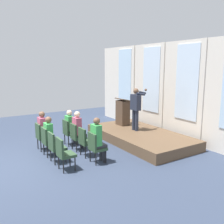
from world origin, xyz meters
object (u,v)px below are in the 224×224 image
mic_stand (136,120)px  audience_r1_c0 (43,129)px  chair_r0_c0 (69,131)px  chair_r1_c0 (42,135)px  chair_r0_c1 (76,135)px  audience_r1_c1 (50,134)px  lectern (123,112)px  chair_r1_c3 (64,152)px  chair_r0_c2 (85,140)px  chair_r1_c1 (48,140)px  audience_r0_c1 (78,129)px  audience_r0_c3 (98,138)px  chair_r0_c3 (96,146)px  audience_r0_c0 (71,126)px  chair_r1_c2 (55,145)px  speaker (136,106)px

mic_stand → audience_r1_c0: size_ratio=1.15×
chair_r0_c0 → chair_r1_c0: same height
chair_r0_c1 → audience_r1_c1: audience_r1_c1 is taller
audience_r1_c1 → mic_stand: bearing=93.9°
lectern → audience_r1_c0: 3.54m
chair_r0_c1 → chair_r1_c0: size_ratio=1.00×
chair_r0_c1 → chair_r1_c3: (1.35, -1.00, 0.00)m
mic_stand → chair_r1_c3: mic_stand is taller
chair_r1_c3 → chair_r0_c0: bearing=153.8°
chair_r0_c2 → chair_r1_c1: (-0.68, -1.00, 0.00)m
audience_r0_c1 → audience_r1_c1: size_ratio=1.05×
lectern → audience_r1_c0: lectern is taller
audience_r1_c0 → audience_r0_c3: bearing=26.1°
mic_stand → chair_r0_c2: (0.92, -2.74, -0.16)m
chair_r0_c1 → chair_r1_c1: 1.00m
audience_r0_c1 → audience_r1_c0: 1.20m
chair_r0_c3 → chair_r1_c0: bearing=-153.8°
mic_stand → audience_r0_c3: mic_stand is taller
chair_r1_c1 → audience_r1_c1: size_ratio=0.73×
chair_r0_c0 → chair_r0_c2: (1.35, 0.00, 0.00)m
lectern → audience_r0_c0: bearing=-83.0°
chair_r0_c1 → chair_r1_c2: 1.20m
chair_r0_c2 → chair_r0_c3: size_ratio=1.00×
chair_r0_c1 → audience_r0_c3: 1.37m
lectern → audience_r0_c3: 3.45m
chair_r0_c1 → chair_r0_c3: bearing=0.0°
lectern → chair_r0_c3: bearing=-48.2°
chair_r0_c1 → chair_r0_c3: 1.35m
chair_r0_c1 → speaker: bearing=89.3°
chair_r0_c3 → chair_r1_c2: same height
mic_stand → chair_r0_c3: mic_stand is taller
speaker → lectern: bearing=174.5°
audience_r0_c0 → chair_r0_c3: (2.03, -0.08, -0.19)m
mic_stand → audience_r1_c0: 3.69m
audience_r0_c1 → audience_r1_c0: audience_r0_c1 is taller
chair_r1_c2 → chair_r1_c3: same height
mic_stand → chair_r0_c1: 2.76m
audience_r0_c0 → audience_r0_c1: bearing=-0.3°
audience_r0_c1 → audience_r0_c3: audience_r0_c3 is taller
chair_r0_c2 → chair_r0_c0: bearing=180.0°
chair_r0_c1 → chair_r0_c3: (1.35, 0.00, 0.00)m
audience_r1_c0 → audience_r1_c1: 0.68m
mic_stand → chair_r1_c2: size_ratio=1.65×
lectern → chair_r1_c3: bearing=-57.1°
speaker → chair_r1_c1: bearing=-90.5°
speaker → mic_stand: 0.72m
chair_r0_c0 → chair_r1_c2: (1.35, -1.00, 0.00)m
audience_r1_c0 → speaker: bearing=78.3°
audience_r0_c1 → audience_r1_c0: size_ratio=1.01×
chair_r0_c2 → audience_r1_c1: audience_r1_c1 is taller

